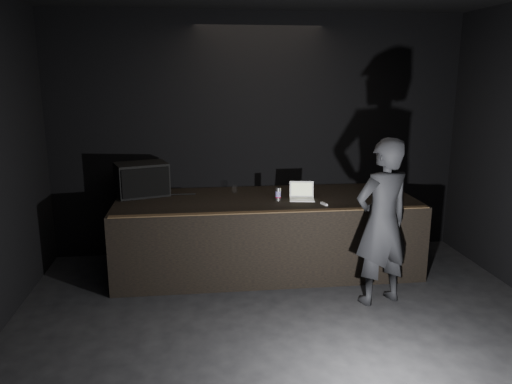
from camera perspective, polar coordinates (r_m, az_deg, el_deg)
The scene contains 10 objects.
room_walls at distance 3.90m, azimuth 6.80°, elevation 4.31°, with size 6.10×7.10×3.52m.
stage_riser at distance 6.87m, azimuth 1.11°, elevation -4.75°, with size 4.00×1.50×1.00m, color black.
riser_lip at distance 6.05m, azimuth 2.06°, elevation -2.25°, with size 3.92×0.10×0.01m, color brown.
stage_monitor at distance 7.02m, azimuth -12.91°, elevation 1.43°, with size 0.79×0.67×0.45m.
cable at distance 7.00m, azimuth -10.87°, elevation -0.31°, with size 0.02×0.02×0.96m, color black.
laptop at distance 6.70m, azimuth 5.25°, elevation -0.31°, with size 0.36×0.34×0.22m.
beer_can at distance 6.58m, azimuth 2.53°, elevation -0.27°, with size 0.07×0.07×0.17m.
plastic_cup at distance 7.04m, azimuth -2.48°, elevation 0.33°, with size 0.08×0.08×0.10m, color white.
wii_remote at distance 6.43m, azimuth 7.78°, elevation -1.36°, with size 0.03×0.14×0.03m, color white.
person at distance 5.90m, azimuth 14.22°, elevation -3.37°, with size 0.71×0.47×1.95m, color black.
Camera 1 is at (-0.92, -3.74, 2.62)m, focal length 35.00 mm.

